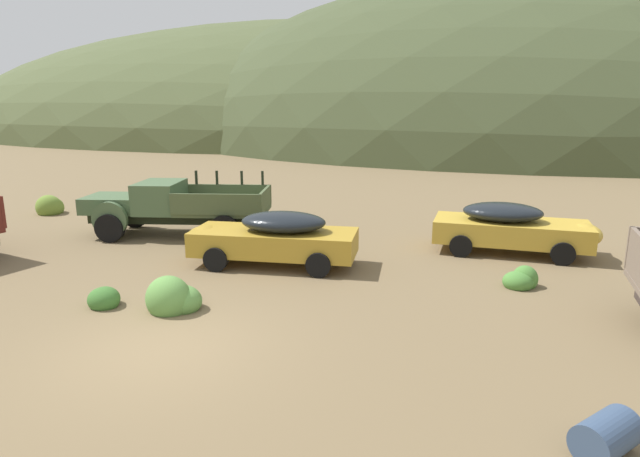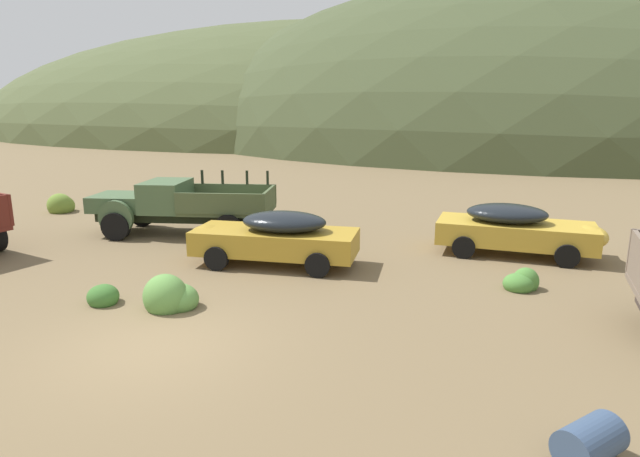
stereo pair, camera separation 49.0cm
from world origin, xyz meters
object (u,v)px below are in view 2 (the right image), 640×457
car_faded_yellow (520,229)px  oil_drum_tipped (589,442)px  car_mustard (270,237)px  truck_weathered_green (170,206)px

car_faded_yellow → oil_drum_tipped: size_ratio=4.65×
car_mustard → car_faded_yellow: same height
car_mustard → oil_drum_tipped: size_ratio=4.83×
truck_weathered_green → car_faded_yellow: 11.75m
car_mustard → oil_drum_tipped: (7.40, -6.78, -0.53)m
car_mustard → car_faded_yellow: 7.57m
car_faded_yellow → oil_drum_tipped: bearing=-85.5°
truck_weathered_green → car_mustard: bearing=141.4°
car_faded_yellow → car_mustard: bearing=-153.2°
car_mustard → car_faded_yellow: bearing=-160.5°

